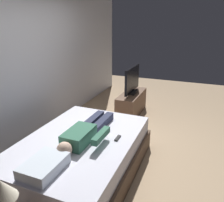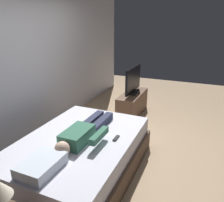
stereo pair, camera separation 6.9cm
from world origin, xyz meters
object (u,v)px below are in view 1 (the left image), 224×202
bed (81,156)px  tv (132,81)px  lamp (1,190)px  remote (118,138)px  tv_stand (131,104)px  person (85,133)px  pillow (44,166)px

bed → tv: (2.26, -0.02, 0.52)m
bed → lamp: 1.48m
remote → tv_stand: bearing=12.3°
person → tv: (2.23, 0.05, 0.16)m
tv → lamp: tv is taller
tv → remote: bearing=-167.7°
tv_stand → tv: 0.53m
remote → pillow: bearing=152.7°
tv → person: bearing=-178.8°
person → remote: size_ratio=8.40×
pillow → tv: size_ratio=0.55×
remote → tv: tv is taller
remote → person: bearing=110.5°
bed → tv: 2.32m
person → tv: bearing=1.2°
bed → remote: (0.18, -0.47, 0.29)m
bed → person: 0.36m
remote → tv: bearing=12.3°
pillow → person: person is taller
tv → bed: bearing=179.6°
person → tv_stand: bearing=1.2°
remote → tv_stand: 2.15m
remote → lamp: size_ratio=0.36×
bed → lamp: lamp is taller
remote → lamp: bearing=168.0°
person → bed: bearing=114.0°
pillow → tv: bearing=-0.3°
bed → remote: remote is taller
bed → lamp: (-1.35, -0.14, 0.59)m
remote → lamp: lamp is taller
lamp → remote: bearing=-12.0°
lamp → tv_stand: bearing=2.0°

